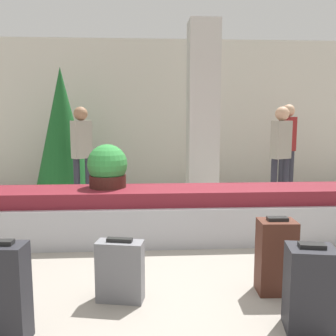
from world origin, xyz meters
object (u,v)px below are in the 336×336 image
Objects in this scene: pillar at (203,112)px; suitcase_3 at (276,256)px; decorated_tree at (62,127)px; potted_plant_1 at (107,168)px; suitcase_1 at (3,293)px; suitcase_0 at (120,271)px; traveler_1 at (82,147)px; traveler_0 at (287,140)px; suitcase_2 at (310,289)px; traveler_2 at (281,147)px.

suitcase_3 is (0.07, -3.79, -1.27)m from pillar.
suitcase_3 is at bearing -57.92° from decorated_tree.
suitcase_1 is at bearing -102.72° from potted_plant_1.
suitcase_0 is (-1.27, -3.86, -1.34)m from pillar.
suitcase_3 is 2.33m from potted_plant_1.
suitcase_0 is at bearing -108.20° from pillar.
potted_plant_1 is at bearing 82.31° from suitcase_1.
pillar is at bearing 70.35° from suitcase_1.
traveler_1 reaches higher than suitcase_0.
suitcase_0 is 0.22× the size of decorated_tree.
potted_plant_1 is 0.31× the size of traveler_0.
potted_plant_1 reaches higher than suitcase_0.
traveler_0 is (3.81, 4.88, 0.71)m from suitcase_1.
suitcase_3 is 4.67m from traveler_0.
decorated_tree is (-2.66, 0.57, -0.28)m from pillar.
traveler_1 is 1.09m from decorated_tree.
suitcase_0 is at bearing -81.27° from potted_plant_1.
suitcase_2 is at bearing -53.35° from potted_plant_1.
suitcase_3 is 5.24m from decorated_tree.
suitcase_1 is 2.31m from potted_plant_1.
potted_plant_1 reaches higher than suitcase_1.
suitcase_3 is at bearing 83.79° from traveler_1.
decorated_tree is at bearing -99.28° from traveler_1.
suitcase_2 is 0.96× the size of suitcase_3.
decorated_tree is (-1.14, 2.76, 0.42)m from potted_plant_1.
traveler_0 is (1.79, 0.49, -0.54)m from pillar.
suitcase_3 is at bearing 21.02° from suitcase_1.
traveler_1 is (-2.21, 3.44, 0.68)m from suitcase_3.
suitcase_2 is 0.39× the size of traveler_2.
suitcase_1 is 1.33× the size of potted_plant_1.
potted_plant_1 is at bearing 69.56° from traveler_1.
suitcase_3 is (-0.03, 0.59, 0.01)m from suitcase_2.
suitcase_3 is (2.09, 0.60, -0.02)m from suitcase_1.
suitcase_2 is 0.59m from suitcase_3.
decorated_tree reaches higher than suitcase_3.
suitcase_0 is at bearing 65.05° from traveler_1.
traveler_1 is (-2.25, 4.04, 0.70)m from suitcase_2.
pillar is at bearing 101.67° from suitcase_2.
suitcase_1 is 4.10m from traveler_1.
suitcase_1 is 1.06× the size of suitcase_3.
decorated_tree is at bearing -41.47° from traveler_2.
decorated_tree is (-2.73, 4.36, 0.99)m from suitcase_3.
pillar is 2.25m from traveler_1.
pillar reaches higher than suitcase_2.
suitcase_0 is 0.31× the size of traveler_0.
pillar reaches higher than decorated_tree.
traveler_1 is at bearing 96.77° from suitcase_1.
suitcase_3 is at bearing -88.92° from pillar.
suitcase_3 is 3.47m from traveler_2.
traveler_2 is (3.40, -0.26, -0.00)m from traveler_1.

